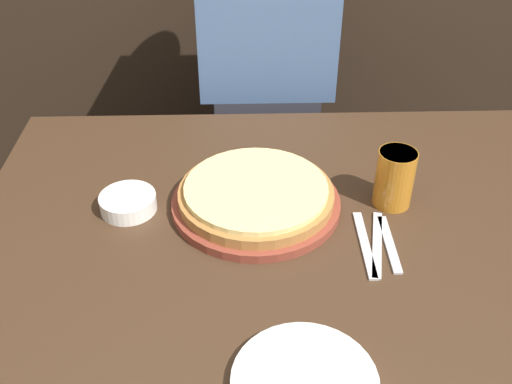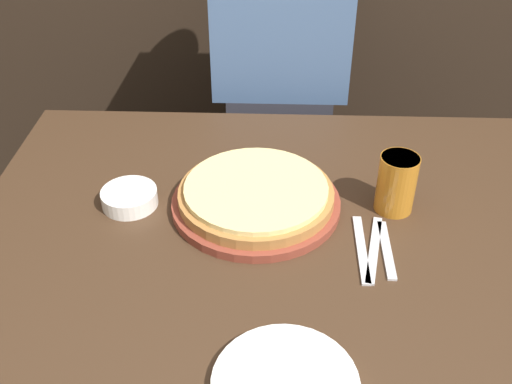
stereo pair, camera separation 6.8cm
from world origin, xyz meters
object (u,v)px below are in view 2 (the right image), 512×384
(pizza_on_board, at_px, (256,197))
(diner_person, at_px, (279,110))
(fork, at_px, (361,249))
(dinner_knife, at_px, (374,249))
(spoon, at_px, (387,250))
(side_bowl, at_px, (130,198))
(beer_glass, at_px, (397,181))

(pizza_on_board, bearing_deg, diner_person, 85.45)
(pizza_on_board, height_order, fork, pizza_on_board)
(dinner_knife, relative_size, spoon, 1.17)
(pizza_on_board, distance_m, diner_person, 0.63)
(dinner_knife, height_order, diner_person, diner_person)
(dinner_knife, bearing_deg, spoon, 0.00)
(side_bowl, xyz_separation_m, spoon, (0.54, -0.13, -0.02))
(diner_person, bearing_deg, beer_glass, -67.90)
(spoon, distance_m, diner_person, 0.79)
(beer_glass, xyz_separation_m, fork, (-0.08, -0.14, -0.07))
(side_bowl, distance_m, fork, 0.51)
(pizza_on_board, height_order, diner_person, diner_person)
(beer_glass, relative_size, diner_person, 0.10)
(dinner_knife, height_order, spoon, same)
(pizza_on_board, relative_size, diner_person, 0.28)
(beer_glass, distance_m, spoon, 0.16)
(beer_glass, relative_size, side_bowl, 1.07)
(beer_glass, height_order, dinner_knife, beer_glass)
(pizza_on_board, bearing_deg, spoon, -26.69)
(beer_glass, relative_size, spoon, 0.76)
(spoon, xyz_separation_m, diner_person, (-0.22, 0.75, -0.10))
(beer_glass, xyz_separation_m, spoon, (-0.03, -0.14, -0.07))
(beer_glass, distance_m, side_bowl, 0.58)
(dinner_knife, relative_size, diner_person, 0.15)
(spoon, bearing_deg, fork, 180.00)
(pizza_on_board, distance_m, fork, 0.25)
(fork, xyz_separation_m, spoon, (0.05, 0.00, 0.00))
(pizza_on_board, distance_m, dinner_knife, 0.28)
(side_bowl, relative_size, diner_person, 0.09)
(side_bowl, bearing_deg, dinner_knife, -14.37)
(beer_glass, bearing_deg, dinner_knife, -112.15)
(side_bowl, height_order, diner_person, diner_person)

